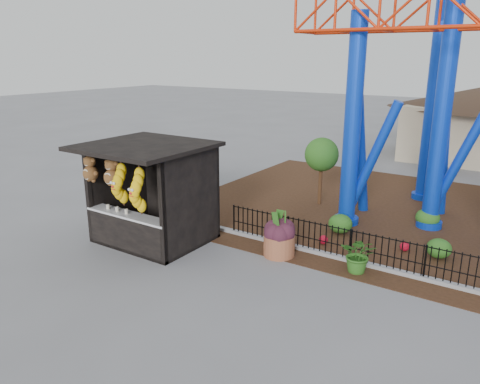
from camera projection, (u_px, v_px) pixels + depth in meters
The scene contains 9 objects.
ground at pixel (207, 277), 12.39m from camera, with size 120.00×120.00×0.00m, color slate.
mulch_bed at pixel (434, 220), 16.63m from camera, with size 18.00×12.00×0.02m, color #331E11.
curb at pixel (392, 271), 12.63m from camera, with size 18.00×0.18×0.12m, color gray.
prize_booth at pixel (146, 195), 14.28m from camera, with size 3.50×3.40×3.12m.
picket_fence at pixel (429, 264), 12.03m from camera, with size 12.20×0.06×1.00m, color black, non-canonical shape.
terracotta_planter at pixel (279, 245), 13.66m from camera, with size 0.92×0.92×0.64m, color #955336.
planter_foliage at pixel (280, 225), 13.48m from camera, with size 0.70×0.70×0.64m, color #361522.
potted_plant at pixel (359, 255), 12.54m from camera, with size 0.93×0.80×1.03m, color #234F17.
landscaping at pixel (436, 235), 14.47m from camera, with size 7.55×3.94×0.64m.
Camera 1 is at (6.98, -8.87, 5.66)m, focal length 35.00 mm.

